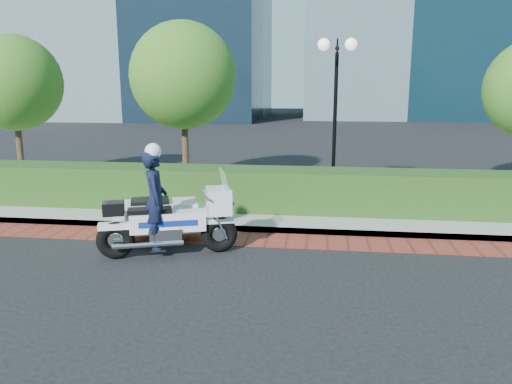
# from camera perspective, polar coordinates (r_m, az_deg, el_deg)

# --- Properties ---
(ground) EXTENTS (120.00, 120.00, 0.00)m
(ground) POSITION_cam_1_polar(r_m,az_deg,el_deg) (9.01, 2.86, -8.52)
(ground) COLOR black
(ground) RESTS_ON ground
(brick_strip) EXTENTS (60.00, 1.00, 0.01)m
(brick_strip) POSITION_cam_1_polar(r_m,az_deg,el_deg) (10.42, 3.53, -5.59)
(brick_strip) COLOR maroon
(brick_strip) RESTS_ON ground
(sidewalk) EXTENTS (60.00, 8.00, 0.15)m
(sidewalk) POSITION_cam_1_polar(r_m,az_deg,el_deg) (14.75, 4.76, -0.01)
(sidewalk) COLOR gray
(sidewalk) RESTS_ON ground
(hedge_main) EXTENTS (18.00, 1.20, 1.00)m
(hedge_main) POSITION_cam_1_polar(r_m,az_deg,el_deg) (12.28, 4.26, 0.26)
(hedge_main) COLOR #113315
(hedge_main) RESTS_ON sidewalk
(lamppost) EXTENTS (1.02, 0.70, 4.21)m
(lamppost) POSITION_cam_1_polar(r_m,az_deg,el_deg) (13.61, 9.10, 11.10)
(lamppost) COLOR black
(lamppost) RESTS_ON sidewalk
(tree_a) EXTENTS (3.00, 3.00, 4.58)m
(tree_a) POSITION_cam_1_polar(r_m,az_deg,el_deg) (17.75, -25.99, 11.13)
(tree_a) COLOR #332319
(tree_a) RESTS_ON sidewalk
(tree_b) EXTENTS (3.20, 3.20, 4.89)m
(tree_b) POSITION_cam_1_polar(r_m,az_deg,el_deg) (15.47, -8.32, 13.00)
(tree_b) COLOR #332319
(tree_b) RESTS_ON sidewalk
(police_motorcycle) EXTENTS (2.70, 1.96, 2.15)m
(police_motorcycle) POSITION_cam_1_polar(r_m,az_deg,el_deg) (9.87, -10.76, -2.39)
(police_motorcycle) COLOR black
(police_motorcycle) RESTS_ON ground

